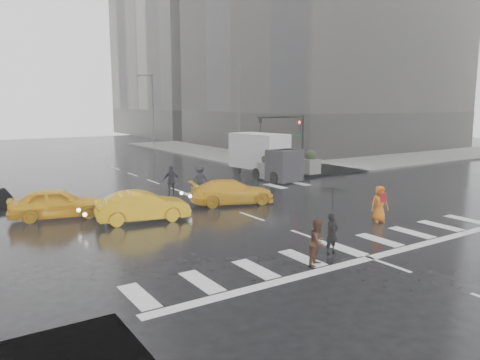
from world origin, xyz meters
TOP-DOWN VIEW (x-y plane):
  - ground at (0.00, 0.00)m, footprint 120.00×120.00m
  - sidewalk_ne at (19.50, 17.50)m, footprint 35.00×35.00m
  - building_ne_far at (29.00, 56.00)m, footprint 26.05×26.05m
  - road_markings at (0.00, 0.00)m, footprint 18.00×48.00m
  - traffic_signal_pole at (9.01, 8.01)m, footprint 4.45×0.42m
  - street_lamp_near at (10.87, 18.00)m, footprint 2.15×0.22m
  - street_lamp_far at (10.87, 38.00)m, footprint 2.15×0.22m
  - planter_west at (7.00, 8.20)m, footprint 1.10×1.10m
  - planter_mid at (9.00, 8.20)m, footprint 1.10×1.10m
  - planter_east at (11.00, 8.20)m, footprint 1.10×1.10m
  - pedestrian_black at (-0.75, -6.16)m, footprint 1.00×1.01m
  - pedestrian_brown at (-2.02, -6.80)m, footprint 0.94×0.86m
  - pedestrian_orange at (4.31, -4.00)m, footprint 0.96×0.84m
  - pedestrian_far_a at (-1.08, 6.68)m, footprint 1.15×0.84m
  - pedestrian_far_b at (0.85, 6.81)m, footprint 1.19×0.89m
  - taxi_front at (-7.87, 4.78)m, footprint 4.52×2.55m
  - taxi_mid at (-4.69, 2.00)m, footprint 4.41×2.23m
  - taxi_rear at (0.73, 2.92)m, footprint 4.36×2.89m
  - box_truck at (7.50, 9.12)m, footprint 2.24×5.97m

SIDE VIEW (x-z plane):
  - ground at x=0.00m, z-range 0.00..0.00m
  - road_markings at x=0.00m, z-range 0.00..0.01m
  - sidewalk_ne at x=19.50m, z-range 0.00..0.15m
  - taxi_rear at x=0.73m, z-range 0.00..1.31m
  - taxi_mid at x=-4.69m, z-range 0.00..1.39m
  - taxi_front at x=-7.87m, z-range 0.00..1.45m
  - pedestrian_brown at x=-2.02m, z-range 0.00..1.57m
  - pedestrian_far_b at x=0.85m, z-range 0.00..1.64m
  - pedestrian_orange at x=4.31m, z-range 0.01..1.67m
  - pedestrian_far_a at x=-1.08m, z-range 0.00..1.78m
  - planter_west at x=7.00m, z-range 0.08..1.88m
  - planter_mid at x=9.00m, z-range 0.08..1.88m
  - planter_east at x=11.00m, z-range 0.08..1.88m
  - pedestrian_black at x=-0.75m, z-range 0.47..2.90m
  - box_truck at x=7.50m, z-range 0.11..3.28m
  - traffic_signal_pole at x=9.01m, z-range 0.97..5.47m
  - street_lamp_near at x=10.87m, z-range 0.45..9.45m
  - street_lamp_far at x=10.87m, z-range 0.45..9.45m
  - building_ne_far at x=29.00m, z-range -1.73..34.27m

